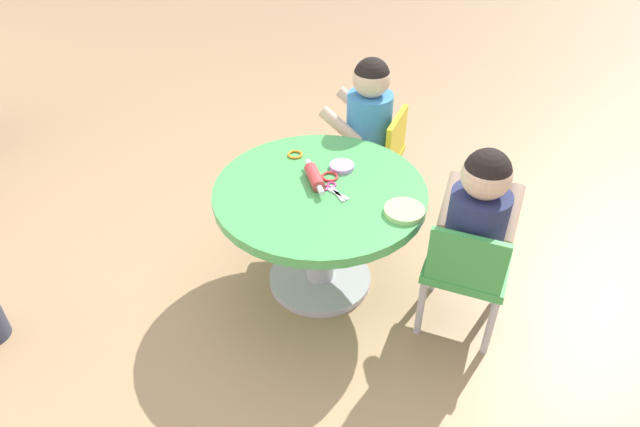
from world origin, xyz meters
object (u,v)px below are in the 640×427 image
craft_table (320,214)px  craft_scissors (332,190)px  child_chair_right (374,156)px  rolling_pin (315,177)px  seated_child_left (478,214)px  child_chair_left (466,268)px  seated_child_right (368,112)px

craft_table → craft_scissors: size_ratio=5.81×
child_chair_right → rolling_pin: (-0.43, 0.38, 0.21)m
seated_child_left → child_chair_right: bearing=9.6°
craft_table → child_chair_right: child_chair_right is taller
child_chair_left → craft_table: bearing=53.2°
child_chair_left → seated_child_right: 0.89m
rolling_pin → craft_scissors: bearing=-140.8°
child_chair_left → rolling_pin: size_ratio=2.32×
rolling_pin → seated_child_right: bearing=-37.4°
seated_child_left → craft_scissors: bearing=56.7°
child_chair_right → craft_table: bearing=142.3°
child_chair_left → rolling_pin: 0.67m
rolling_pin → child_chair_right: bearing=-41.4°
craft_table → seated_child_right: seated_child_right is taller
child_chair_left → rolling_pin: rolling_pin is taller
rolling_pin → craft_table: bearing=-164.4°
child_chair_left → seated_child_left: 0.23m
seated_child_right → child_chair_left: bearing=-170.3°
child_chair_right → rolling_pin: bearing=138.6°
child_chair_right → seated_child_right: 0.23m
seated_child_left → child_chair_left: bearing=146.6°
child_chair_right → seated_child_right: (0.02, 0.03, 0.23)m
child_chair_left → craft_scissors: bearing=52.5°
seated_child_left → seated_child_right: same height
child_chair_left → seated_child_left: (0.03, -0.02, 0.23)m
craft_table → rolling_pin: rolling_pin is taller
child_chair_right → seated_child_right: bearing=55.6°
seated_child_right → craft_scissors: 0.59m
child_chair_left → seated_child_right: bearing=9.7°
craft_table → seated_child_left: (-0.32, -0.50, 0.17)m
seated_child_right → rolling_pin: 0.57m
child_chair_right → seated_child_left: bearing=-170.4°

